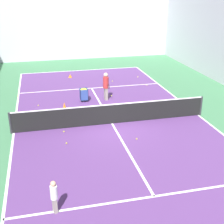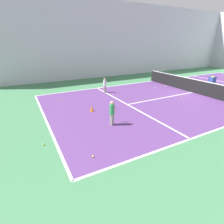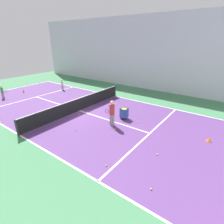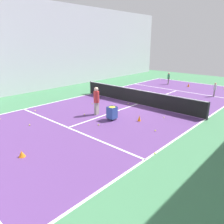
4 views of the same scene
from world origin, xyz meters
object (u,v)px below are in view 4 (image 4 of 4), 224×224
Objects in this scene: child_midcourt at (215,89)px; training_cone_0 at (22,154)px; tennis_net at (138,97)px; ball_cart at (112,111)px; player_near_baseline at (169,78)px; coach_at_net at (96,99)px; training_cone_1 at (139,118)px.

child_midcourt is 15.42m from training_cone_0.
tennis_net is 12.39× the size of ball_cart.
player_near_baseline is 5.79m from child_midcourt.
player_near_baseline is 12.35m from ball_cart.
training_cone_0 is (-1.60, 5.57, -0.86)m from coach_at_net.
child_midcourt is at bearing -103.67° from ball_cart.
player_near_baseline reaches higher than ball_cart.
child_midcourt is 8.97m from training_cone_1.
player_near_baseline is 12.02m from coach_at_net.
coach_at_net is 10.39m from child_midcourt.
player_near_baseline reaches higher than tennis_net.
player_near_baseline is 17.78m from training_cone_0.
player_near_baseline is at bearing -0.24° from coach_at_net.
tennis_net is at bearing -13.91° from player_near_baseline.
tennis_net is 3.53m from training_cone_1.
training_cone_1 reaches higher than training_cone_0.
coach_at_net is at bearing -37.88° from child_midcourt.
coach_at_net is at bearing -3.58° from ball_cart.
child_midcourt is 3.38× the size of training_cone_1.
tennis_net is 8.79× the size of child_midcourt.
ball_cart reaches higher than training_cone_1.
training_cone_0 is at bearing -24.79° from child_midcourt.
child_midcourt is at bearing -97.08° from training_cone_1.
training_cone_1 is at bearing 127.85° from tennis_net.
coach_at_net reaches higher than player_near_baseline.
coach_at_net is at bearing -74.00° from training_cone_0.
player_near_baseline is at bearing -79.55° from training_cone_0.
training_cone_0 is at bearing 80.85° from training_cone_1.
tennis_net is 8.59m from player_near_baseline.
coach_at_net is (0.47, 3.58, 0.43)m from tennis_net.
coach_at_net is at bearing -20.24° from player_near_baseline.
coach_at_net is at bearing 82.55° from tennis_net.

